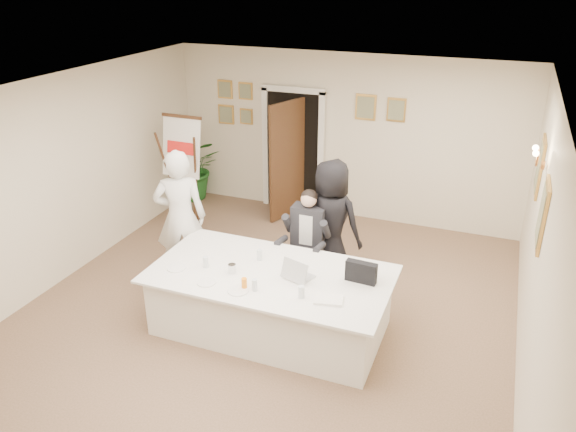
# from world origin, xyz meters

# --- Properties ---
(floor) EXTENTS (7.00, 7.00, 0.00)m
(floor) POSITION_xyz_m (0.00, 0.00, 0.00)
(floor) COLOR brown
(floor) RESTS_ON ground
(ceiling) EXTENTS (6.00, 7.00, 0.02)m
(ceiling) POSITION_xyz_m (0.00, 0.00, 2.80)
(ceiling) COLOR white
(ceiling) RESTS_ON wall_back
(wall_back) EXTENTS (6.00, 0.10, 2.80)m
(wall_back) POSITION_xyz_m (0.00, 3.50, 1.40)
(wall_back) COLOR beige
(wall_back) RESTS_ON floor
(wall_front) EXTENTS (6.00, 0.10, 2.80)m
(wall_front) POSITION_xyz_m (0.00, -3.50, 1.40)
(wall_front) COLOR beige
(wall_front) RESTS_ON floor
(wall_left) EXTENTS (0.10, 7.00, 2.80)m
(wall_left) POSITION_xyz_m (-3.00, 0.00, 1.40)
(wall_left) COLOR beige
(wall_left) RESTS_ON floor
(wall_right) EXTENTS (0.10, 7.00, 2.80)m
(wall_right) POSITION_xyz_m (3.00, 0.00, 1.40)
(wall_right) COLOR beige
(wall_right) RESTS_ON floor
(doorway) EXTENTS (1.14, 0.86, 2.20)m
(doorway) POSITION_xyz_m (-0.88, 3.32, 1.04)
(doorway) COLOR black
(doorway) RESTS_ON floor
(pictures_back_wall) EXTENTS (3.40, 0.06, 0.80)m
(pictures_back_wall) POSITION_xyz_m (-0.80, 3.47, 1.85)
(pictures_back_wall) COLOR gold
(pictures_back_wall) RESTS_ON wall_back
(pictures_right_wall) EXTENTS (0.06, 2.20, 0.80)m
(pictures_right_wall) POSITION_xyz_m (2.97, 1.20, 1.75)
(pictures_right_wall) COLOR gold
(pictures_right_wall) RESTS_ON wall_right
(wall_sconce) EXTENTS (0.20, 0.30, 0.24)m
(wall_sconce) POSITION_xyz_m (2.90, 1.20, 2.10)
(wall_sconce) COLOR #BB753C
(wall_sconce) RESTS_ON wall_right
(conference_table) EXTENTS (2.83, 1.50, 0.78)m
(conference_table) POSITION_xyz_m (0.19, -0.14, 0.39)
(conference_table) COLOR white
(conference_table) RESTS_ON floor
(seated_man) EXTENTS (0.62, 0.66, 1.42)m
(seated_man) POSITION_xyz_m (0.26, 0.98, 0.71)
(seated_man) COLOR black
(seated_man) RESTS_ON floor
(flip_chart) EXTENTS (0.66, 0.43, 1.90)m
(flip_chart) POSITION_xyz_m (-2.19, 2.01, 0.88)
(flip_chart) COLOR #3E2C13
(flip_chart) RESTS_ON floor
(standing_man) EXTENTS (0.83, 0.73, 1.90)m
(standing_man) POSITION_xyz_m (-1.39, 0.50, 0.95)
(standing_man) COLOR silver
(standing_man) RESTS_ON floor
(standing_woman) EXTENTS (0.94, 0.69, 1.77)m
(standing_woman) POSITION_xyz_m (0.50, 1.21, 0.89)
(standing_woman) COLOR black
(standing_woman) RESTS_ON floor
(potted_palm) EXTENTS (1.34, 1.26, 1.20)m
(potted_palm) POSITION_xyz_m (-2.80, 3.20, 0.60)
(potted_palm) COLOR #1E5B20
(potted_palm) RESTS_ON floor
(laptop) EXTENTS (0.44, 0.45, 0.28)m
(laptop) POSITION_xyz_m (0.52, -0.10, 0.91)
(laptop) COLOR #B7BABC
(laptop) RESTS_ON conference_table
(laptop_bag) EXTENTS (0.36, 0.12, 0.25)m
(laptop_bag) POSITION_xyz_m (1.22, 0.05, 0.90)
(laptop_bag) COLOR black
(laptop_bag) RESTS_ON conference_table
(paper_stack) EXTENTS (0.34, 0.27, 0.03)m
(paper_stack) POSITION_xyz_m (1.01, -0.46, 0.79)
(paper_stack) COLOR white
(paper_stack) RESTS_ON conference_table
(plate_left) EXTENTS (0.30, 0.30, 0.01)m
(plate_left) POSITION_xyz_m (-0.89, -0.45, 0.78)
(plate_left) COLOR white
(plate_left) RESTS_ON conference_table
(plate_mid) EXTENTS (0.25, 0.25, 0.01)m
(plate_mid) POSITION_xyz_m (-0.39, -0.61, 0.78)
(plate_mid) COLOR white
(plate_mid) RESTS_ON conference_table
(plate_near) EXTENTS (0.29, 0.29, 0.01)m
(plate_near) POSITION_xyz_m (0.02, -0.64, 0.78)
(plate_near) COLOR white
(plate_near) RESTS_ON conference_table
(glass_a) EXTENTS (0.07, 0.07, 0.14)m
(glass_a) POSITION_xyz_m (-0.58, -0.30, 0.84)
(glass_a) COLOR silver
(glass_a) RESTS_ON conference_table
(glass_b) EXTENTS (0.06, 0.06, 0.14)m
(glass_b) POSITION_xyz_m (0.18, -0.56, 0.84)
(glass_b) COLOR silver
(glass_b) RESTS_ON conference_table
(glass_c) EXTENTS (0.09, 0.09, 0.14)m
(glass_c) POSITION_xyz_m (0.71, -0.50, 0.84)
(glass_c) COLOR silver
(glass_c) RESTS_ON conference_table
(glass_d) EXTENTS (0.07, 0.07, 0.14)m
(glass_d) POSITION_xyz_m (-0.05, 0.10, 0.84)
(glass_d) COLOR silver
(glass_d) RESTS_ON conference_table
(oj_glass) EXTENTS (0.07, 0.07, 0.13)m
(oj_glass) POSITION_xyz_m (0.06, -0.56, 0.84)
(oj_glass) COLOR orange
(oj_glass) RESTS_ON conference_table
(steel_jug) EXTENTS (0.10, 0.10, 0.11)m
(steel_jug) POSITION_xyz_m (-0.23, -0.30, 0.83)
(steel_jug) COLOR silver
(steel_jug) RESTS_ON conference_table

